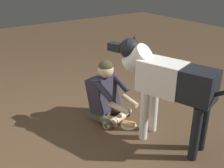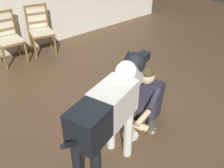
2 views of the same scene
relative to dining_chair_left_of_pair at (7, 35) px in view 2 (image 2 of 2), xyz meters
The scene contains 6 objects.
ground_plane 2.87m from the dining_chair_left_of_pair, 77.40° to the right, with size 13.86×13.86×0.00m, color brown.
dining_chair_left_of_pair is the anchor object (origin of this frame).
dining_chair_right_of_pair 0.68m from the dining_chair_left_of_pair, ahead, with size 0.56×0.56×0.98m.
person_sitting_on_floor 3.08m from the dining_chair_left_of_pair, 78.08° to the right, with size 0.72×0.59×0.84m.
large_dog 3.27m from the dining_chair_left_of_pair, 93.36° to the right, with size 1.47×0.59×1.20m.
hot_dog_on_plate 3.17m from the dining_chair_left_of_pair, 85.04° to the right, with size 0.21×0.21×0.06m.
Camera 2 is at (-2.10, -1.99, 2.30)m, focal length 39.87 mm.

